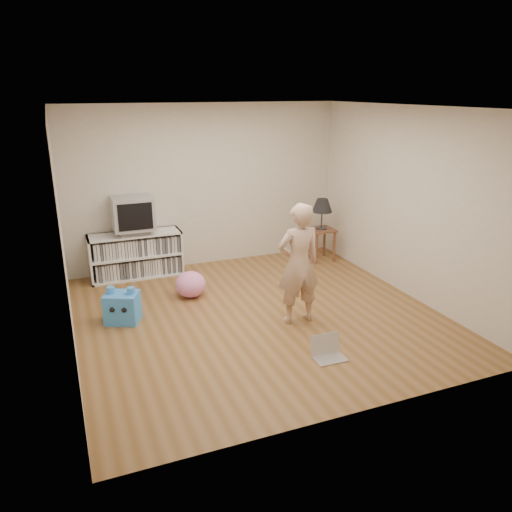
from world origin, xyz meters
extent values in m
plane|color=brown|center=(0.00, 0.00, 0.00)|extent=(4.50, 4.50, 0.00)
cube|color=silver|center=(0.00, 2.25, 1.30)|extent=(4.50, 0.02, 2.60)
cube|color=silver|center=(0.00, -2.25, 1.30)|extent=(4.50, 0.02, 2.60)
cube|color=silver|center=(-2.25, 0.00, 1.30)|extent=(0.02, 4.50, 2.60)
cube|color=silver|center=(2.25, 0.00, 1.30)|extent=(0.02, 4.50, 2.60)
cube|color=white|center=(0.00, 0.00, 2.60)|extent=(4.50, 4.50, 0.01)
cube|color=white|center=(-1.22, 2.23, 0.35)|extent=(1.40, 0.03, 0.70)
cube|color=white|center=(-1.91, 2.02, 0.35)|extent=(0.03, 0.45, 0.70)
cube|color=white|center=(-0.54, 2.02, 0.35)|extent=(0.03, 0.45, 0.70)
cube|color=white|center=(-1.22, 2.02, 0.01)|extent=(1.40, 0.45, 0.03)
cube|color=white|center=(-1.22, 2.02, 0.35)|extent=(1.34, 0.45, 0.03)
cube|color=white|center=(-1.22, 2.02, 0.68)|extent=(1.40, 0.45, 0.03)
cube|color=silver|center=(-1.22, 2.02, 0.35)|extent=(1.26, 0.36, 0.64)
cube|color=gray|center=(-1.22, 2.02, 0.73)|extent=(0.45, 0.35, 0.07)
cube|color=#9D9DA2|center=(-1.22, 2.02, 1.02)|extent=(0.60, 0.52, 0.50)
cube|color=black|center=(-1.22, 1.75, 1.02)|extent=(0.50, 0.01, 0.40)
cylinder|color=brown|center=(1.65, 1.48, 0.26)|extent=(0.04, 0.04, 0.52)
cylinder|color=brown|center=(1.99, 1.48, 0.26)|extent=(0.04, 0.04, 0.52)
cylinder|color=brown|center=(1.65, 1.82, 0.26)|extent=(0.04, 0.04, 0.52)
cylinder|color=brown|center=(1.99, 1.82, 0.26)|extent=(0.04, 0.04, 0.52)
cube|color=brown|center=(1.82, 1.65, 0.54)|extent=(0.42, 0.42, 0.03)
cylinder|color=#333333|center=(1.82, 1.65, 0.56)|extent=(0.18, 0.18, 0.02)
cylinder|color=#333333|center=(1.82, 1.65, 0.74)|extent=(0.02, 0.02, 0.32)
imported|color=#CCA68B|center=(0.40, -0.34, 0.76)|extent=(0.56, 0.37, 1.53)
cube|color=silver|center=(0.31, -1.33, 0.01)|extent=(0.35, 0.25, 0.02)
cube|color=silver|center=(0.31, -1.21, 0.13)|extent=(0.35, 0.08, 0.23)
cube|color=black|center=(0.31, -1.21, 0.13)|extent=(0.31, 0.06, 0.18)
cube|color=#4052AB|center=(0.48, -1.12, 0.01)|extent=(0.09, 0.10, 0.02)
cube|color=#358EFA|center=(-1.65, 0.46, 0.19)|extent=(0.50, 0.46, 0.38)
cylinder|color=#358EFA|center=(-1.77, 0.51, 0.42)|extent=(0.10, 0.10, 0.08)
cylinder|color=#358EFA|center=(-1.54, 0.40, 0.42)|extent=(0.10, 0.10, 0.08)
sphere|color=black|center=(-1.79, 0.34, 0.23)|extent=(0.06, 0.06, 0.06)
sphere|color=black|center=(-1.65, 0.28, 0.23)|extent=(0.06, 0.06, 0.06)
ellipsoid|color=pink|center=(-0.65, 0.92, 0.18)|extent=(0.57, 0.57, 0.37)
camera|label=1|loc=(-2.23, -5.48, 2.80)|focal=35.00mm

